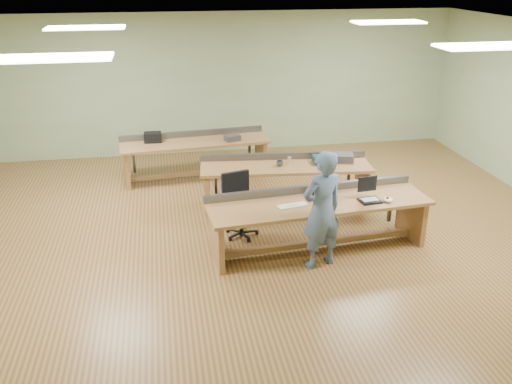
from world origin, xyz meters
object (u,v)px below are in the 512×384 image
at_px(person, 322,210).
at_px(workbench_front, 318,213).
at_px(laptop_base, 370,201).
at_px(mug, 280,163).
at_px(workbench_back, 195,150).
at_px(workbench_mid, 285,175).
at_px(parts_bin_grey, 340,157).
at_px(camera_bag, 322,192).
at_px(task_chair, 240,213).
at_px(drinks_can, 289,160).
at_px(parts_bin_teal, 324,159).

bearing_deg(person, workbench_front, -119.74).
bearing_deg(laptop_base, mug, 113.46).
xyz_separation_m(workbench_front, workbench_back, (-1.54, 3.20, -0.01)).
relative_size(workbench_front, workbench_mid, 1.12).
xyz_separation_m(workbench_mid, parts_bin_grey, (0.97, 0.03, 0.26)).
bearing_deg(parts_bin_grey, camera_bag, -117.32).
bearing_deg(laptop_base, workbench_back, 117.93).
bearing_deg(task_chair, person, -64.40).
bearing_deg(camera_bag, drinks_can, 82.46).
distance_m(laptop_base, drinks_can, 1.93).
relative_size(workbench_front, task_chair, 3.35).
relative_size(camera_bag, drinks_can, 1.95).
height_order(workbench_mid, drinks_can, drinks_can).
xyz_separation_m(workbench_mid, drinks_can, (0.08, 0.05, 0.25)).
relative_size(workbench_back, parts_bin_teal, 8.05).
distance_m(workbench_back, drinks_can, 2.19).
distance_m(workbench_back, parts_bin_teal, 2.67).
distance_m(parts_bin_grey, drinks_can, 0.89).
xyz_separation_m(laptop_base, drinks_can, (-0.76, 1.77, 0.04)).
bearing_deg(workbench_back, camera_bag, -67.12).
bearing_deg(laptop_base, camera_bag, 148.95).
xyz_separation_m(workbench_back, person, (1.44, -3.69, 0.28)).
distance_m(workbench_back, camera_bag, 3.47).
bearing_deg(person, task_chair, -67.69).
bearing_deg(workbench_back, workbench_front, -69.52).
relative_size(task_chair, drinks_can, 8.33).
bearing_deg(workbench_mid, person, -83.96).
bearing_deg(laptop_base, workbench_front, 162.42).
distance_m(workbench_back, laptop_base, 4.04).
distance_m(laptop_base, mug, 1.93).
distance_m(task_chair, mug, 1.30).
xyz_separation_m(person, laptop_base, (0.82, 0.34, -0.07)).
xyz_separation_m(camera_bag, parts_bin_grey, (0.75, 1.46, -0.02)).
relative_size(person, camera_bag, 7.31).
relative_size(parts_bin_teal, drinks_can, 3.05).
distance_m(camera_bag, mug, 1.42).
bearing_deg(laptop_base, parts_bin_grey, 79.81).
distance_m(workbench_back, task_chair, 2.63).
bearing_deg(task_chair, parts_bin_teal, 15.47).
relative_size(parts_bin_grey, mug, 3.90).
bearing_deg(workbench_front, laptop_base, -16.34).
bearing_deg(workbench_front, parts_bin_grey, 57.44).
relative_size(workbench_mid, person, 1.75).
height_order(mug, drinks_can, drinks_can).
height_order(workbench_mid, laptop_base, workbench_mid).
relative_size(parts_bin_teal, mug, 3.09).
relative_size(workbench_back, mug, 24.86).
bearing_deg(workbench_back, parts_bin_teal, -43.64).
bearing_deg(laptop_base, workbench_mid, 109.90).
height_order(workbench_front, mug, workbench_front).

